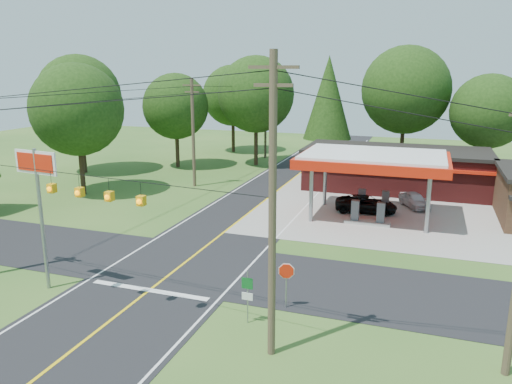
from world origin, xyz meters
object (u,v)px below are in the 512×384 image
(sedan_car, at_px, (414,200))
(octagonal_stop_sign, at_px, (286,275))
(big_stop_sign, at_px, (38,186))
(suv_car, at_px, (366,204))
(gas_canopy, at_px, (373,161))

(sedan_car, relative_size, octagonal_stop_sign, 1.58)
(big_stop_sign, bearing_deg, suv_car, 55.00)
(suv_car, distance_m, octagonal_stop_sign, 17.51)
(octagonal_stop_sign, bearing_deg, gas_canopy, 82.94)
(sedan_car, bearing_deg, big_stop_sign, -155.43)
(sedan_car, height_order, octagonal_stop_sign, octagonal_stop_sign)
(gas_canopy, xyz_separation_m, octagonal_stop_sign, (-2.00, -16.14, -2.61))
(gas_canopy, height_order, suv_car, gas_canopy)
(big_stop_sign, bearing_deg, sedan_car, 52.32)
(octagonal_stop_sign, bearing_deg, suv_car, 85.08)
(gas_canopy, distance_m, octagonal_stop_sign, 16.47)
(octagonal_stop_sign, bearing_deg, big_stop_sign, -171.16)
(gas_canopy, height_order, octagonal_stop_sign, gas_canopy)
(gas_canopy, relative_size, suv_car, 2.26)
(sedan_car, xyz_separation_m, big_stop_sign, (-17.00, -22.01, 4.76))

